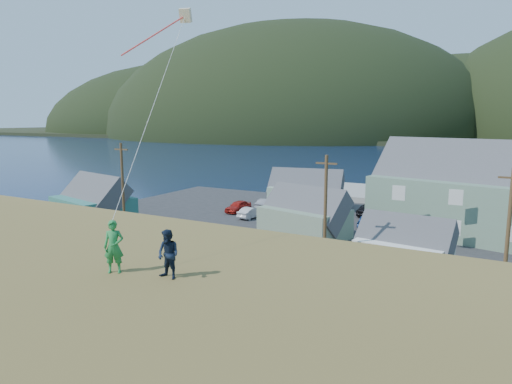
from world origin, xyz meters
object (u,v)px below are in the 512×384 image
Objects in this scene: wharf at (377,194)px; kite_flyer_green at (114,247)px; shed_white at (404,247)px; shed_teal at (93,203)px; shed_palegreen_near at (305,215)px; shed_palegreen_far at (306,190)px; kite_flyer_navy at (168,254)px.

kite_flyer_green reaches higher than wharf.
kite_flyer_green is at bearing -91.91° from shed_white.
shed_teal reaches higher than shed_palegreen_near.
shed_palegreen_near is 33.10m from kite_flyer_green.
shed_palegreen_near is (22.72, 6.62, -0.24)m from shed_teal.
shed_white is at bearing -16.65° from shed_palegreen_near.
wharf is at bearing 103.56° from shed_palegreen_near.
shed_palegreen_far is at bearing -113.35° from wharf.
shed_teal is 23.67m from shed_palegreen_near.
wharf is 3.46× the size of shed_white.
shed_teal reaches higher than shed_palegreen_far.
kite_flyer_green reaches higher than shed_palegreen_near.
shed_palegreen_far is at bearing 126.57° from shed_palegreen_near.
wharf is 15.26m from shed_palegreen_far.
kite_flyer_green reaches higher than kite_flyer_navy.
shed_palegreen_near is 5.86× the size of kite_flyer_green.
shed_palegreen_near is 14.93m from shed_palegreen_far.
shed_white is 0.72× the size of shed_palegreen_far.
shed_palegreen_near is 0.93× the size of shed_palegreen_far.
shed_palegreen_near is at bearing -90.67° from wharf.
shed_white is 26.32m from shed_palegreen_far.
shed_palegreen_near is 1.29× the size of shed_white.
kite_flyer_green reaches higher than shed_palegreen_far.
shed_white reaches higher than wharf.
shed_palegreen_far is 6.33× the size of kite_flyer_green.
shed_teal reaches higher than shed_white.
shed_palegreen_far reaches higher than wharf.
wharf is 35.92m from shed_white.
kite_flyer_navy is (14.50, -45.26, 5.46)m from shed_palegreen_far.
kite_flyer_navy is at bearing -82.65° from shed_palegreen_far.
kite_flyer_navy reaches higher than shed_palegreen_far.
kite_flyer_green is (-3.95, -25.28, 5.87)m from shed_white.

